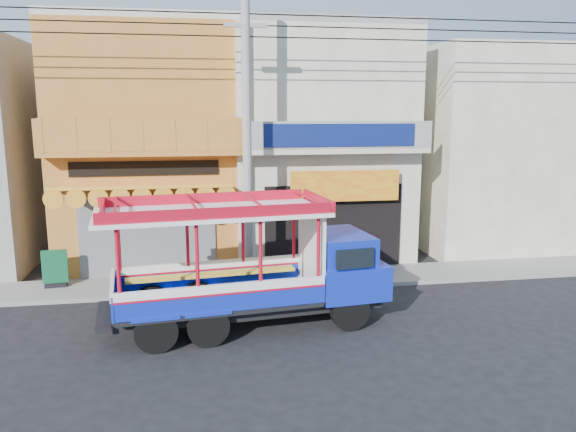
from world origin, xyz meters
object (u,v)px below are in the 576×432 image
Objects in this scene: utility_pole at (252,120)px; green_sign at (55,271)px; potted_plant_b at (355,261)px; potted_plant_a at (328,258)px; songthaew_truck at (268,264)px.

utility_pole is 7.41m from green_sign.
utility_pole reaches higher than potted_plant_b.
utility_pole is 5.13m from potted_plant_a.
potted_plant_a reaches higher than potted_plant_b.
utility_pole is 26.45× the size of potted_plant_a.
songthaew_truck is 4.50m from potted_plant_a.
utility_pole is 5.51m from potted_plant_b.
songthaew_truck is (0.07, -2.73, -3.47)m from utility_pole.
potted_plant_a is 0.88m from potted_plant_b.
green_sign is at bearing 145.85° from potted_plant_a.
potted_plant_b is (9.09, -0.49, 0.03)m from green_sign.
utility_pole is at bearing 167.05° from potted_plant_a.
songthaew_truck is 6.76× the size of potted_plant_a.
utility_pole is at bearing 91.37° from songthaew_truck.
songthaew_truck is 4.65m from potted_plant_b.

